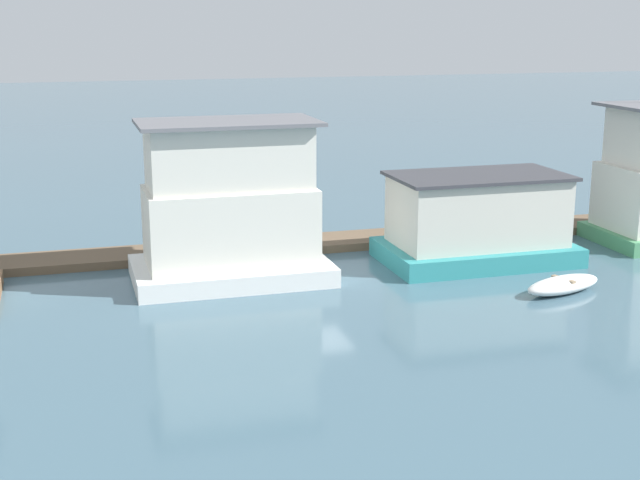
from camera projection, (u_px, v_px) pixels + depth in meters
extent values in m
plane|color=#426070|center=(312.00, 273.00, 30.60)|extent=(200.00, 200.00, 0.00)
cube|color=brown|center=(288.00, 245.00, 33.70)|extent=(42.40, 2.14, 0.30)
cube|color=white|center=(231.00, 271.00, 29.73)|extent=(6.47, 3.93, 0.61)
cube|color=silver|center=(230.00, 225.00, 29.35)|extent=(5.48, 2.95, 2.51)
cube|color=silver|center=(228.00, 156.00, 28.80)|extent=(5.18, 2.64, 2.07)
cube|color=slate|center=(227.00, 122.00, 28.53)|extent=(5.78, 3.25, 0.12)
cube|color=teal|center=(476.00, 252.00, 31.97)|extent=(6.71, 4.00, 0.67)
cube|color=beige|center=(478.00, 211.00, 31.60)|extent=(5.85, 3.14, 2.38)
cube|color=#38383D|center=(479.00, 176.00, 31.29)|extent=(6.15, 3.44, 0.12)
ellipsoid|color=white|center=(563.00, 285.00, 28.33)|extent=(3.15, 1.85, 0.52)
cube|color=#997F60|center=(563.00, 279.00, 28.29)|extent=(0.40, 0.89, 0.08)
cylinder|color=brown|center=(160.00, 248.00, 31.00)|extent=(0.29, 0.29, 1.47)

